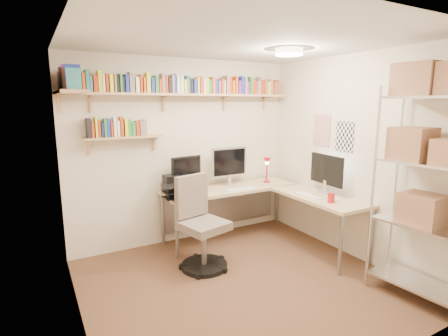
# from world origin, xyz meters

# --- Properties ---
(ground) EXTENTS (3.20, 3.20, 0.00)m
(ground) POSITION_xyz_m (0.00, 0.00, 0.00)
(ground) COLOR #492A1F
(ground) RESTS_ON ground
(room_shell) EXTENTS (3.24, 3.04, 2.52)m
(room_shell) POSITION_xyz_m (0.00, 0.00, 1.55)
(room_shell) COLOR beige
(room_shell) RESTS_ON ground
(wall_shelves) EXTENTS (3.12, 1.09, 0.80)m
(wall_shelves) POSITION_xyz_m (-0.44, 1.29, 2.03)
(wall_shelves) COLOR tan
(wall_shelves) RESTS_ON ground
(corner_desk) EXTENTS (2.12, 1.91, 1.30)m
(corner_desk) POSITION_xyz_m (0.62, 0.94, 0.74)
(corner_desk) COLOR tan
(corner_desk) RESTS_ON ground
(office_chair) EXTENTS (0.59, 0.59, 1.09)m
(office_chair) POSITION_xyz_m (-0.22, 0.59, 0.46)
(office_chair) COLOR black
(office_chair) RESTS_ON ground
(wire_rack) EXTENTS (0.52, 0.93, 2.28)m
(wire_rack) POSITION_xyz_m (1.36, -1.08, 1.55)
(wire_rack) COLOR silver
(wire_rack) RESTS_ON ground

